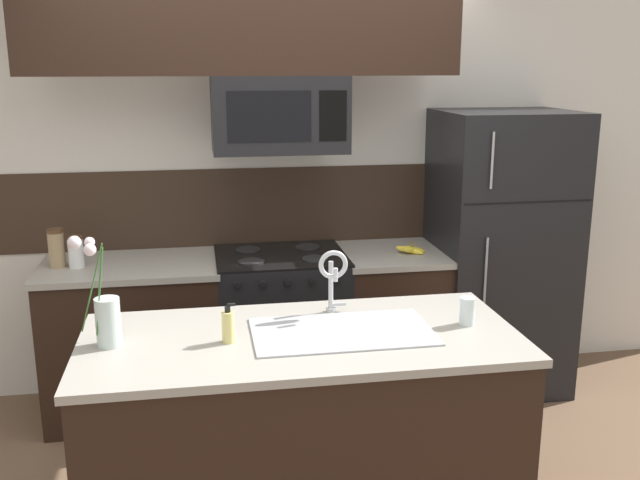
{
  "coord_description": "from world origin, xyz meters",
  "views": [
    {
      "loc": [
        -0.46,
        -3.12,
        2.02
      ],
      "look_at": [
        0.13,
        0.27,
        1.16
      ],
      "focal_mm": 40.0,
      "sensor_mm": 36.0,
      "label": 1
    }
  ],
  "objects_px": {
    "microwave": "(279,114)",
    "storage_jar_medium": "(76,252)",
    "sink_faucet": "(333,273)",
    "storage_jar_tall": "(56,248)",
    "banana_bunch": "(412,250)",
    "drinking_glass": "(467,311)",
    "flower_vase": "(105,316)",
    "dish_soap_bottle": "(228,326)",
    "refrigerator": "(498,252)",
    "stove_range": "(282,328)"
  },
  "relations": [
    {
      "from": "microwave",
      "to": "flower_vase",
      "type": "distance_m",
      "value": 1.64
    },
    {
      "from": "drinking_glass",
      "to": "refrigerator",
      "type": "bearing_deg",
      "value": 61.08
    },
    {
      "from": "refrigerator",
      "to": "flower_vase",
      "type": "distance_m",
      "value": 2.55
    },
    {
      "from": "stove_range",
      "to": "banana_bunch",
      "type": "height_order",
      "value": "banana_bunch"
    },
    {
      "from": "sink_faucet",
      "to": "flower_vase",
      "type": "xyz_separation_m",
      "value": [
        -0.96,
        -0.2,
        -0.07
      ]
    },
    {
      "from": "drinking_glass",
      "to": "sink_faucet",
      "type": "bearing_deg",
      "value": 158.43
    },
    {
      "from": "storage_jar_tall",
      "to": "banana_bunch",
      "type": "xyz_separation_m",
      "value": [
        2.03,
        -0.06,
        -0.09
      ]
    },
    {
      "from": "sink_faucet",
      "to": "dish_soap_bottle",
      "type": "height_order",
      "value": "sink_faucet"
    },
    {
      "from": "dish_soap_bottle",
      "to": "sink_faucet",
      "type": "bearing_deg",
      "value": 26.94
    },
    {
      "from": "stove_range",
      "to": "microwave",
      "type": "xyz_separation_m",
      "value": [
        0.0,
        -0.02,
        1.28
      ]
    },
    {
      "from": "refrigerator",
      "to": "drinking_glass",
      "type": "bearing_deg",
      "value": -118.92
    },
    {
      "from": "storage_jar_tall",
      "to": "flower_vase",
      "type": "relative_size",
      "value": 0.48
    },
    {
      "from": "banana_bunch",
      "to": "dish_soap_bottle",
      "type": "xyz_separation_m",
      "value": [
        -1.15,
        -1.21,
        0.05
      ]
    },
    {
      "from": "storage_jar_tall",
      "to": "sink_faucet",
      "type": "relative_size",
      "value": 0.71
    },
    {
      "from": "banana_bunch",
      "to": "dish_soap_bottle",
      "type": "relative_size",
      "value": 1.14
    },
    {
      "from": "microwave",
      "to": "storage_jar_tall",
      "type": "relative_size",
      "value": 3.41
    },
    {
      "from": "banana_bunch",
      "to": "drinking_glass",
      "type": "relative_size",
      "value": 1.54
    },
    {
      "from": "banana_bunch",
      "to": "drinking_glass",
      "type": "height_order",
      "value": "drinking_glass"
    },
    {
      "from": "refrigerator",
      "to": "storage_jar_tall",
      "type": "height_order",
      "value": "refrigerator"
    },
    {
      "from": "storage_jar_tall",
      "to": "sink_faucet",
      "type": "height_order",
      "value": "sink_faucet"
    },
    {
      "from": "sink_faucet",
      "to": "flower_vase",
      "type": "distance_m",
      "value": 0.98
    },
    {
      "from": "stove_range",
      "to": "storage_jar_tall",
      "type": "xyz_separation_m",
      "value": [
        -1.25,
        -0.0,
        0.56
      ]
    },
    {
      "from": "stove_range",
      "to": "sink_faucet",
      "type": "distance_m",
      "value": 1.22
    },
    {
      "from": "dish_soap_bottle",
      "to": "flower_vase",
      "type": "bearing_deg",
      "value": 174.53
    },
    {
      "from": "microwave",
      "to": "sink_faucet",
      "type": "bearing_deg",
      "value": -83.57
    },
    {
      "from": "storage_jar_medium",
      "to": "sink_faucet",
      "type": "height_order",
      "value": "sink_faucet"
    },
    {
      "from": "microwave",
      "to": "storage_jar_medium",
      "type": "xyz_separation_m",
      "value": [
        -1.15,
        -0.01,
        -0.74
      ]
    },
    {
      "from": "storage_jar_tall",
      "to": "dish_soap_bottle",
      "type": "height_order",
      "value": "storage_jar_tall"
    },
    {
      "from": "stove_range",
      "to": "dish_soap_bottle",
      "type": "xyz_separation_m",
      "value": [
        -0.37,
        -1.28,
        0.52
      ]
    },
    {
      "from": "refrigerator",
      "to": "sink_faucet",
      "type": "height_order",
      "value": "refrigerator"
    },
    {
      "from": "sink_faucet",
      "to": "drinking_glass",
      "type": "xyz_separation_m",
      "value": [
        0.55,
        -0.22,
        -0.14
      ]
    },
    {
      "from": "refrigerator",
      "to": "storage_jar_medium",
      "type": "xyz_separation_m",
      "value": [
        -2.51,
        -0.05,
        0.13
      ]
    },
    {
      "from": "storage_jar_tall",
      "to": "flower_vase",
      "type": "xyz_separation_m",
      "value": [
        0.4,
        -1.23,
        0.02
      ]
    },
    {
      "from": "stove_range",
      "to": "drinking_glass",
      "type": "distance_m",
      "value": 1.51
    },
    {
      "from": "flower_vase",
      "to": "drinking_glass",
      "type": "bearing_deg",
      "value": -0.8
    },
    {
      "from": "refrigerator",
      "to": "drinking_glass",
      "type": "height_order",
      "value": "refrigerator"
    },
    {
      "from": "storage_jar_medium",
      "to": "microwave",
      "type": "bearing_deg",
      "value": 0.34
    },
    {
      "from": "stove_range",
      "to": "refrigerator",
      "type": "relative_size",
      "value": 0.53
    },
    {
      "from": "microwave",
      "to": "storage_jar_medium",
      "type": "distance_m",
      "value": 1.36
    },
    {
      "from": "stove_range",
      "to": "drinking_glass",
      "type": "xyz_separation_m",
      "value": [
        0.67,
        -1.25,
        0.51
      ]
    },
    {
      "from": "drinking_glass",
      "to": "storage_jar_medium",
      "type": "bearing_deg",
      "value": 145.99
    },
    {
      "from": "refrigerator",
      "to": "stove_range",
      "type": "bearing_deg",
      "value": -179.16
    },
    {
      "from": "refrigerator",
      "to": "banana_bunch",
      "type": "relative_size",
      "value": 9.24
    },
    {
      "from": "storage_jar_tall",
      "to": "stove_range",
      "type": "bearing_deg",
      "value": 0.2
    },
    {
      "from": "refrigerator",
      "to": "storage_jar_tall",
      "type": "bearing_deg",
      "value": -179.47
    },
    {
      "from": "banana_bunch",
      "to": "flower_vase",
      "type": "relative_size",
      "value": 0.41
    },
    {
      "from": "microwave",
      "to": "refrigerator",
      "type": "xyz_separation_m",
      "value": [
        1.37,
        0.04,
        -0.87
      ]
    },
    {
      "from": "storage_jar_medium",
      "to": "dish_soap_bottle",
      "type": "distance_m",
      "value": 1.47
    },
    {
      "from": "microwave",
      "to": "refrigerator",
      "type": "bearing_deg",
      "value": 1.71
    },
    {
      "from": "stove_range",
      "to": "refrigerator",
      "type": "height_order",
      "value": "refrigerator"
    }
  ]
}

